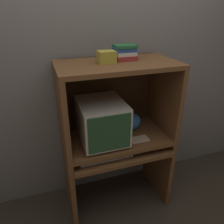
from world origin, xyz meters
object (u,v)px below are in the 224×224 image
Objects in this scene: keyboard at (105,155)px; book_stack at (125,53)px; mouse at (135,149)px; snack_bag at (130,122)px; storage_box at (107,57)px; crt_monitor at (102,121)px.

book_stack is (0.24, 0.20, 0.82)m from keyboard.
keyboard is at bearing -179.29° from mouse.
snack_bag is 1.56× the size of storage_box.
keyboard is 3.47× the size of storage_box.
snack_bag is 1.11× the size of book_stack.
storage_box is (0.06, 0.02, 0.54)m from crt_monitor.
crt_monitor is 3.53× the size of storage_box.
storage_box is at bearing 19.79° from crt_monitor.
book_stack is at bearing 39.69° from keyboard.
crt_monitor is at bearing 156.24° from mouse.
storage_box is at bearing -165.78° from snack_bag.
storage_box is (-0.17, -0.06, -0.01)m from book_stack.
book_stack is at bearing 102.32° from mouse.
snack_bag is at bearing 80.56° from mouse.
book_stack is at bearing -175.55° from snack_bag.
keyboard is 0.28m from mouse.
book_stack reaches higher than crt_monitor.
storage_box is at bearing -161.63° from book_stack.
crt_monitor is 2.26× the size of snack_bag.
mouse is at bearing -33.11° from storage_box.
crt_monitor is at bearing -161.28° from book_stack.
snack_bag is (0.31, 0.08, -0.11)m from crt_monitor.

